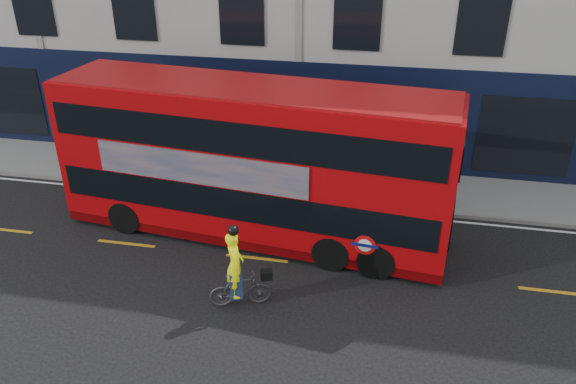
# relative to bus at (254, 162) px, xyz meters

# --- Properties ---
(ground) EXTENTS (120.00, 120.00, 0.00)m
(ground) POSITION_rel_bus_xyz_m (0.38, -2.89, -2.37)
(ground) COLOR black
(ground) RESTS_ON ground
(pavement) EXTENTS (60.00, 3.00, 0.12)m
(pavement) POSITION_rel_bus_xyz_m (0.38, 3.61, -2.31)
(pavement) COLOR gray
(pavement) RESTS_ON ground
(kerb) EXTENTS (60.00, 0.12, 0.13)m
(kerb) POSITION_rel_bus_xyz_m (0.38, 2.11, -2.30)
(kerb) COLOR slate
(kerb) RESTS_ON ground
(road_edge_line) EXTENTS (58.00, 0.10, 0.01)m
(road_edge_line) POSITION_rel_bus_xyz_m (0.38, 1.81, -2.36)
(road_edge_line) COLOR silver
(road_edge_line) RESTS_ON ground
(lane_dashes) EXTENTS (58.00, 0.12, 0.01)m
(lane_dashes) POSITION_rel_bus_xyz_m (0.38, -1.39, -2.36)
(lane_dashes) COLOR #C28A16
(lane_dashes) RESTS_ON ground
(bus) EXTENTS (11.66, 3.87, 4.62)m
(bus) POSITION_rel_bus_xyz_m (0.00, 0.00, 0.00)
(bus) COLOR #AD060A
(bus) RESTS_ON ground
(cyclist) EXTENTS (1.62, 0.92, 2.34)m
(cyclist) POSITION_rel_bus_xyz_m (0.44, -3.48, -1.56)
(cyclist) COLOR #434648
(cyclist) RESTS_ON ground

